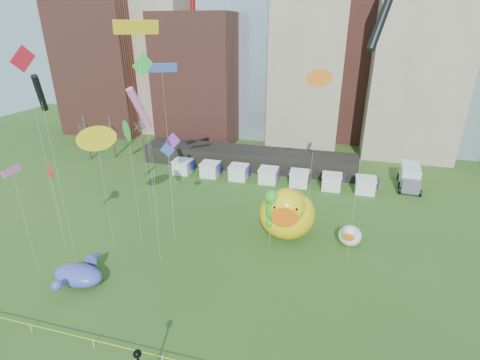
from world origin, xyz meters
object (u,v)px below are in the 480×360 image
(big_duck, at_px, (287,212))
(small_duck, at_px, (350,235))
(whale_inflatable, at_px, (79,274))
(seahorse_green, at_px, (271,206))
(box_truck, at_px, (410,176))
(seahorse_purple, at_px, (289,206))

(big_duck, distance_m, small_duck, 7.64)
(small_duck, height_order, whale_inflatable, small_duck)
(big_duck, distance_m, seahorse_green, 3.71)
(small_duck, bearing_deg, big_duck, -172.24)
(box_truck, bearing_deg, whale_inflatable, -131.47)
(seahorse_green, bearing_deg, seahorse_purple, 51.33)
(seahorse_purple, distance_m, whale_inflatable, 24.11)
(whale_inflatable, xyz_separation_m, box_truck, (35.05, 33.86, 0.57))
(small_duck, xyz_separation_m, box_truck, (9.23, 19.87, 0.34))
(box_truck, bearing_deg, big_duck, -125.38)
(seahorse_purple, relative_size, whale_inflatable, 0.74)
(whale_inflatable, distance_m, box_truck, 48.73)
(small_duck, height_order, seahorse_purple, seahorse_purple)
(big_duck, xyz_separation_m, whale_inflatable, (-18.43, -13.97, -2.18))
(seahorse_purple, xyz_separation_m, box_truck, (16.55, 18.57, -1.78))
(whale_inflatable, bearing_deg, seahorse_green, 35.24)
(whale_inflatable, height_order, box_truck, box_truck)
(small_duck, distance_m, seahorse_green, 10.11)
(seahorse_green, xyz_separation_m, whale_inflatable, (-16.93, -11.24, -4.19))
(big_duck, xyz_separation_m, small_duck, (7.39, 0.01, -1.95))
(seahorse_green, relative_size, box_truck, 0.93)
(small_duck, relative_size, box_truck, 0.50)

